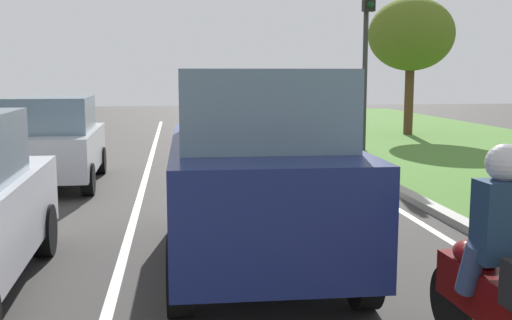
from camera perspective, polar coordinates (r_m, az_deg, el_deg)
The scene contains 10 objects.
ground_plane at distance 13.03m, azimuth -7.21°, elevation -1.91°, with size 60.00×60.00×0.00m, color #383533.
lane_line_center at distance 13.05m, azimuth -10.29°, elevation -1.95°, with size 0.12×32.00×0.01m, color silver.
lane_line_right_edge at distance 13.52m, azimuth 8.23°, elevation -1.55°, with size 0.12×32.00×0.01m, color silver.
curb_right at distance 13.66m, azimuth 10.25°, elevation -1.26°, with size 0.24×48.00×0.12m, color #9E9B93.
car_suv_ahead at distance 7.14m, azimuth -0.11°, elevation -0.59°, with size 2.03×4.53×2.28m.
car_hatchback_far at distance 12.93m, azimuth -18.15°, elevation 1.62°, with size 1.81×3.74×1.78m.
motorcycle at distance 4.97m, azimuth 21.73°, elevation -12.19°, with size 0.41×1.90×1.01m.
rider_person at distance 4.83m, azimuth 21.80°, elevation -5.09°, with size 0.51×0.41×1.16m.
traffic_light_near_right at distance 17.66m, azimuth 10.24°, elevation 11.79°, with size 0.32×0.50×5.13m.
tree_roadside_far at distance 22.71m, azimuth 14.16°, elevation 11.16°, with size 3.00×3.00×4.87m.
Camera 1 is at (-0.03, 1.17, 2.24)m, focal length 43.22 mm.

